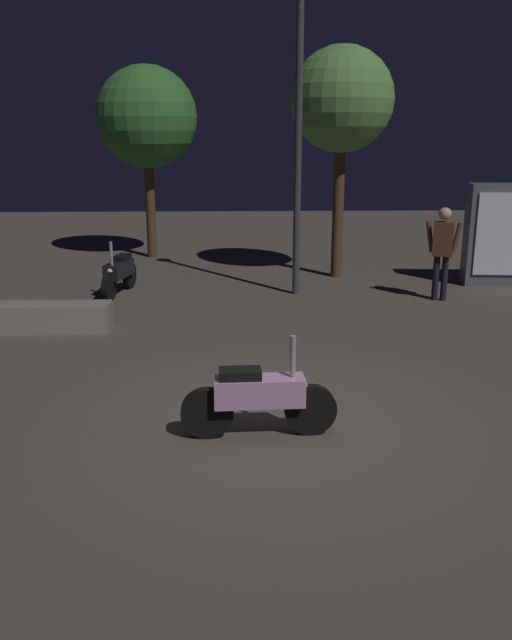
# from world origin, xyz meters

# --- Properties ---
(ground_plane) EXTENTS (40.00, 40.00, 0.00)m
(ground_plane) POSITION_xyz_m (0.00, 0.00, 0.00)
(ground_plane) COLOR #4C443D
(motorcycle_pink_foreground) EXTENTS (1.66, 0.34, 1.11)m
(motorcycle_pink_foreground) POSITION_xyz_m (-0.23, -0.39, 0.44)
(motorcycle_pink_foreground) COLOR black
(motorcycle_pink_foreground) RESTS_ON ground_plane
(motorcycle_black_parked_left) EXTENTS (0.49, 1.65, 1.11)m
(motorcycle_black_parked_left) POSITION_xyz_m (-2.75, 6.04, 0.44)
(motorcycle_black_parked_left) COLOR black
(motorcycle_black_parked_left) RESTS_ON ground_plane
(person_rider_beside) EXTENTS (0.66, 0.35, 1.77)m
(person_rider_beside) POSITION_xyz_m (3.45, 5.37, 1.06)
(person_rider_beside) COLOR black
(person_rider_beside) RESTS_ON ground_plane
(streetlamp_near) EXTENTS (0.36, 0.36, 5.74)m
(streetlamp_near) POSITION_xyz_m (0.74, 5.96, 3.58)
(streetlamp_near) COLOR #38383D
(streetlamp_near) RESTS_ON ground_plane
(tree_left_bg) EXTENTS (2.46, 2.46, 4.68)m
(tree_left_bg) POSITION_xyz_m (-2.58, 10.08, 3.43)
(tree_left_bg) COLOR #4C331E
(tree_left_bg) RESTS_ON ground_plane
(tree_center_bg) EXTENTS (2.18, 2.18, 4.85)m
(tree_center_bg) POSITION_xyz_m (1.79, 7.56, 3.73)
(tree_center_bg) COLOR #4C331E
(tree_center_bg) RESTS_ON ground_plane
(kiosk_billboard) EXTENTS (1.64, 0.66, 2.10)m
(kiosk_billboard) POSITION_xyz_m (5.16, 6.65, 1.05)
(kiosk_billboard) COLOR #595960
(kiosk_billboard) RESTS_ON ground_plane
(planter_wall_low) EXTENTS (3.34, 0.50, 0.45)m
(planter_wall_low) POSITION_xyz_m (-4.17, 3.59, 0.23)
(planter_wall_low) COLOR gray
(planter_wall_low) RESTS_ON ground_plane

